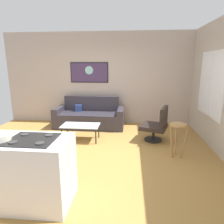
{
  "coord_description": "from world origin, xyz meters",
  "views": [
    {
      "loc": [
        0.78,
        -3.83,
        1.83
      ],
      "look_at": [
        0.33,
        0.9,
        0.7
      ],
      "focal_mm": 32.03,
      "sensor_mm": 36.0,
      "label": 1
    }
  ],
  "objects_px": {
    "mixing_bowl": "(0,138)",
    "wall_painting": "(89,72)",
    "couch": "(90,117)",
    "coffee_table": "(81,126)",
    "armchair": "(157,125)",
    "bar_stool": "(178,131)"
  },
  "relations": [
    {
      "from": "armchair",
      "to": "mixing_bowl",
      "type": "height_order",
      "value": "mixing_bowl"
    },
    {
      "from": "couch",
      "to": "armchair",
      "type": "height_order",
      "value": "couch"
    },
    {
      "from": "coffee_table",
      "to": "wall_painting",
      "type": "relative_size",
      "value": 0.77
    },
    {
      "from": "mixing_bowl",
      "to": "wall_painting",
      "type": "relative_size",
      "value": 0.22
    },
    {
      "from": "coffee_table",
      "to": "wall_painting",
      "type": "bearing_deg",
      "value": 93.28
    },
    {
      "from": "mixing_bowl",
      "to": "wall_painting",
      "type": "bearing_deg",
      "value": 85.51
    },
    {
      "from": "coffee_table",
      "to": "couch",
      "type": "bearing_deg",
      "value": 90.34
    },
    {
      "from": "armchair",
      "to": "wall_painting",
      "type": "xyz_separation_m",
      "value": [
        -1.95,
        1.51,
        1.19
      ]
    },
    {
      "from": "coffee_table",
      "to": "mixing_bowl",
      "type": "relative_size",
      "value": 3.5
    },
    {
      "from": "bar_stool",
      "to": "armchair",
      "type": "bearing_deg",
      "value": 110.13
    },
    {
      "from": "armchair",
      "to": "mixing_bowl",
      "type": "xyz_separation_m",
      "value": [
        -2.26,
        -2.5,
        0.54
      ]
    },
    {
      "from": "bar_stool",
      "to": "mixing_bowl",
      "type": "relative_size",
      "value": 2.66
    },
    {
      "from": "couch",
      "to": "coffee_table",
      "type": "relative_size",
      "value": 2.26
    },
    {
      "from": "couch",
      "to": "mixing_bowl",
      "type": "height_order",
      "value": "mixing_bowl"
    },
    {
      "from": "mixing_bowl",
      "to": "couch",
      "type": "bearing_deg",
      "value": 83.5
    },
    {
      "from": "mixing_bowl",
      "to": "armchair",
      "type": "bearing_deg",
      "value": 47.84
    },
    {
      "from": "wall_painting",
      "to": "coffee_table",
      "type": "bearing_deg",
      "value": -86.72
    },
    {
      "from": "coffee_table",
      "to": "bar_stool",
      "type": "distance_m",
      "value": 2.28
    },
    {
      "from": "couch",
      "to": "wall_painting",
      "type": "bearing_deg",
      "value": 100.09
    },
    {
      "from": "couch",
      "to": "coffee_table",
      "type": "height_order",
      "value": "couch"
    },
    {
      "from": "mixing_bowl",
      "to": "wall_painting",
      "type": "height_order",
      "value": "wall_painting"
    },
    {
      "from": "couch",
      "to": "armchair",
      "type": "bearing_deg",
      "value": -28.8
    }
  ]
}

